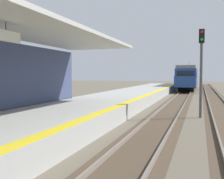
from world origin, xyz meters
The scene contains 4 objects.
station_platform centered at (-2.50, 16.00, 0.45)m, with size 5.00×80.00×0.91m.
track_pair_nearest_platform centered at (1.90, 20.00, 0.05)m, with size 2.34×120.00×0.16m.
approaching_train centered at (1.90, 51.83, 2.18)m, with size 2.93×19.60×4.76m.
rail_signal_post centered at (3.90, 21.30, 3.19)m, with size 0.32×0.34×5.20m.
Camera 1 is at (3.85, 4.46, 2.56)m, focal length 43.69 mm.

